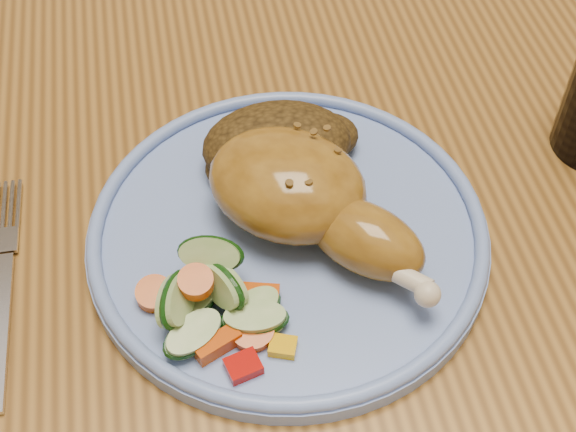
% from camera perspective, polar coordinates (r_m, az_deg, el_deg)
% --- Properties ---
extents(dining_table, '(0.90, 1.40, 0.75)m').
position_cam_1_polar(dining_table, '(0.71, 3.40, 3.52)').
color(dining_table, brown).
rests_on(dining_table, ground).
extents(plate, '(0.27, 0.27, 0.01)m').
position_cam_1_polar(plate, '(0.54, -0.00, -1.41)').
color(plate, '#6B87CE').
rests_on(plate, dining_table).
extents(plate_rim, '(0.27, 0.27, 0.01)m').
position_cam_1_polar(plate_rim, '(0.53, -0.00, -0.68)').
color(plate_rim, '#6B87CE').
rests_on(plate_rim, plate).
extents(chicken_leg, '(0.16, 0.17, 0.06)m').
position_cam_1_polar(chicken_leg, '(0.52, 1.25, 1.35)').
color(chicken_leg, olive).
rests_on(chicken_leg, plate).
extents(rice_pilaf, '(0.11, 0.08, 0.05)m').
position_cam_1_polar(rice_pilaf, '(0.57, -0.57, 5.04)').
color(rice_pilaf, '#412D10').
rests_on(rice_pilaf, plate).
extents(vegetable_pile, '(0.10, 0.10, 0.05)m').
position_cam_1_polar(vegetable_pile, '(0.49, -5.20, -6.21)').
color(vegetable_pile, '#A50A05').
rests_on(vegetable_pile, plate).
extents(fork, '(0.02, 0.16, 0.00)m').
position_cam_1_polar(fork, '(0.55, -19.73, -5.31)').
color(fork, silver).
rests_on(fork, dining_table).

